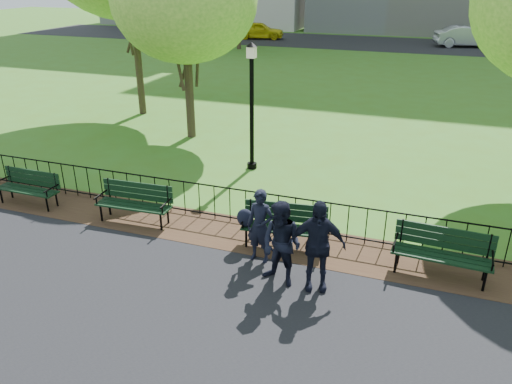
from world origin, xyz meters
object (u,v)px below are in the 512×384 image
(park_bench_left_b, at_px, (29,184))
(person_left, at_px, (260,226))
(lamppost, at_px, (252,103))
(park_bench_left_a, at_px, (135,199))
(person_mid, at_px, (282,244))
(sedan_silver, at_px, (466,36))
(taxi, at_px, (259,30))
(park_bench_right_a, at_px, (443,248))
(park_bench_main, at_px, (271,220))
(tree_near_w, at_px, (184,0))
(person_right, at_px, (317,246))

(park_bench_left_b, distance_m, person_left, 6.49)
(park_bench_left_b, xyz_separation_m, lamppost, (4.50, 4.27, 1.48))
(park_bench_left_a, bearing_deg, person_mid, -21.37)
(park_bench_left_a, xyz_separation_m, sedan_silver, (8.19, 33.94, 0.20))
(taxi, bearing_deg, park_bench_right_a, -168.67)
(park_bench_main, height_order, lamppost, lamppost)
(lamppost, distance_m, sedan_silver, 30.53)
(park_bench_left_b, height_order, sedan_silver, sedan_silver)
(park_bench_main, xyz_separation_m, park_bench_left_b, (-6.47, -0.04, -0.07))
(park_bench_left_b, bearing_deg, lamppost, 44.13)
(lamppost, bearing_deg, tree_near_w, 144.61)
(taxi, bearing_deg, park_bench_left_b, 175.66)
(park_bench_main, height_order, park_bench_left_b, park_bench_main)
(park_bench_right_a, xyz_separation_m, tree_near_w, (-8.63, 6.43, 4.03))
(person_mid, relative_size, sedan_silver, 0.36)
(person_left, xyz_separation_m, person_mid, (0.65, -0.66, 0.06))
(park_bench_main, distance_m, sedan_silver, 34.31)
(lamppost, xyz_separation_m, taxi, (-9.88, 28.93, -1.30))
(person_left, height_order, person_mid, person_mid)
(park_bench_left_b, xyz_separation_m, park_bench_right_a, (9.98, 0.07, 0.06))
(person_mid, bearing_deg, person_right, 24.57)
(park_bench_left_b, height_order, person_mid, person_mid)
(person_left, distance_m, person_right, 1.43)
(lamppost, relative_size, taxi, 0.89)
(park_bench_left_b, distance_m, person_mid, 7.23)
(person_left, bearing_deg, person_mid, -40.28)
(lamppost, distance_m, tree_near_w, 4.66)
(person_right, bearing_deg, taxi, 96.04)
(park_bench_right_a, bearing_deg, sedan_silver, 90.98)
(taxi, height_order, sedan_silver, sedan_silver)
(tree_near_w, bearing_deg, sedan_silver, 70.18)
(person_mid, bearing_deg, park_bench_left_a, 178.87)
(taxi, bearing_deg, person_right, -172.64)
(person_left, height_order, taxi, person_left)
(tree_near_w, height_order, person_right, tree_near_w)
(person_right, distance_m, taxi, 36.81)
(person_mid, distance_m, sedan_silver, 35.53)
(park_bench_left_b, bearing_deg, person_right, -8.10)
(park_bench_main, bearing_deg, park_bench_right_a, -6.87)
(taxi, bearing_deg, sedan_silver, -100.74)
(tree_near_w, distance_m, taxi, 27.81)
(lamppost, bearing_deg, park_bench_left_b, -136.52)
(sedan_silver, bearing_deg, taxi, 78.18)
(park_bench_right_a, bearing_deg, park_bench_left_b, -176.44)
(sedan_silver, bearing_deg, park_bench_left_b, 147.03)
(park_bench_right_a, bearing_deg, tree_near_w, 146.48)
(park_bench_left_a, bearing_deg, tree_near_w, 102.11)
(person_mid, xyz_separation_m, sedan_silver, (4.16, 35.29, -0.07))
(park_bench_right_a, distance_m, taxi, 36.51)
(park_bench_right_a, relative_size, person_right, 1.05)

